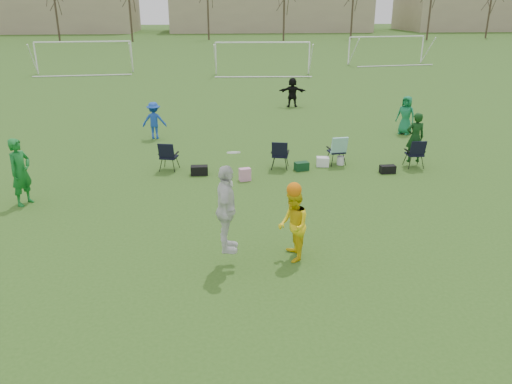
{
  "coord_description": "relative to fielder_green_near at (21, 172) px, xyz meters",
  "views": [
    {
      "loc": [
        -0.26,
        -7.82,
        5.25
      ],
      "look_at": [
        0.73,
        2.67,
        1.25
      ],
      "focal_mm": 35.0,
      "sensor_mm": 36.0,
      "label": 1
    }
  ],
  "objects": [
    {
      "name": "ground",
      "position": [
        5.45,
        -5.62,
        -0.94
      ],
      "size": [
        260.0,
        260.0,
        0.0
      ],
      "primitive_type": "plane",
      "color": "#2F561B",
      "rests_on": "ground"
    },
    {
      "name": "fielder_green_near",
      "position": [
        0.0,
        0.0,
        0.0
      ],
      "size": [
        0.71,
        0.81,
        1.88
      ],
      "primitive_type": "imported",
      "rotation": [
        0.0,
        0.0,
        1.11
      ],
      "color": "#147027",
      "rests_on": "ground"
    },
    {
      "name": "fielder_blue",
      "position": [
        2.92,
        6.95,
        -0.19
      ],
      "size": [
        1.0,
        0.61,
        1.51
      ],
      "primitive_type": "imported",
      "rotation": [
        0.0,
        0.0,
        3.09
      ],
      "color": "#1743B2",
      "rests_on": "ground"
    },
    {
      "name": "fielder_green_far",
      "position": [
        13.46,
        6.73,
        -0.13
      ],
      "size": [
        0.93,
        0.92,
        1.62
      ],
      "primitive_type": "imported",
      "rotation": [
        0.0,
        0.0,
        -0.76
      ],
      "color": "#147144",
      "rests_on": "ground"
    },
    {
      "name": "fielder_black",
      "position": [
        9.63,
        13.05,
        -0.15
      ],
      "size": [
        1.5,
        0.65,
        1.57
      ],
      "primitive_type": "imported",
      "rotation": [
        0.0,
        0.0,
        3.01
      ],
      "color": "black",
      "rests_on": "ground"
    },
    {
      "name": "center_contest",
      "position": [
        6.11,
        -3.96,
        0.15
      ],
      "size": [
        2.0,
        1.16,
        2.54
      ],
      "color": "white",
      "rests_on": "ground"
    },
    {
      "name": "sideline_setup",
      "position": [
        9.0,
        2.49,
        -0.38
      ],
      "size": [
        8.96,
        1.93,
        1.85
      ],
      "color": "#0E3611",
      "rests_on": "ground"
    },
    {
      "name": "goal_left",
      "position": [
        -4.55,
        28.38,
        0.98
      ],
      "size": [
        7.39,
        0.76,
        2.46
      ],
      "rotation": [
        0.0,
        0.0,
        0.09
      ],
      "color": "white",
      "rests_on": "ground"
    },
    {
      "name": "goal_mid",
      "position": [
        9.45,
        26.38,
        0.98
      ],
      "size": [
        7.4,
        0.63,
        2.46
      ],
      "rotation": [
        0.0,
        0.0,
        -0.07
      ],
      "color": "white",
      "rests_on": "ground"
    },
    {
      "name": "goal_right",
      "position": [
        21.45,
        32.38,
        0.98
      ],
      "size": [
        7.35,
        1.14,
        2.46
      ],
      "rotation": [
        0.0,
        0.0,
        0.14
      ],
      "color": "white",
      "rests_on": "ground"
    },
    {
      "name": "tree_line",
      "position": [
        5.68,
        64.23,
        4.15
      ],
      "size": [
        110.28,
        3.28,
        11.4
      ],
      "color": "#382B21",
      "rests_on": "ground"
    }
  ]
}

